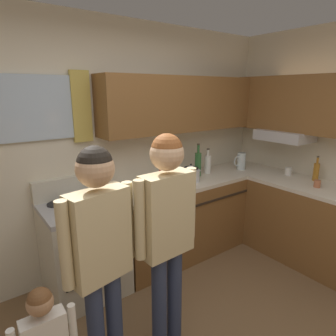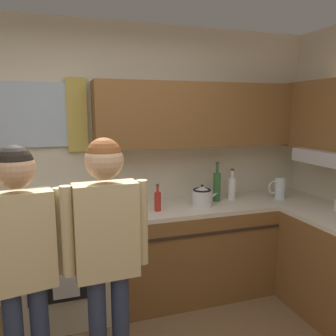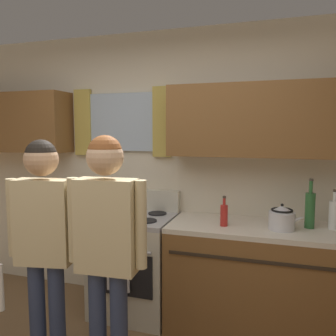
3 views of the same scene
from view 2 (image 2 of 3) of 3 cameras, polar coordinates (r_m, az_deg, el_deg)
The scene contains 10 objects.
back_wall_unit at distance 3.24m, azimuth -12.26°, elevation 3.61°, with size 4.60×0.42×2.60m.
kitchen_counter_run at distance 3.36m, azimuth 16.44°, elevation -14.36°, with size 2.20×2.07×0.90m.
stove_oven at distance 3.21m, azimuth -16.89°, elevation -15.20°, with size 0.70×0.67×1.10m.
bottle_wine_green at distance 3.41m, azimuth 8.19°, elevation -3.02°, with size 0.08×0.08×0.39m.
bottle_sauce_red at distance 3.06m, azimuth -1.75°, elevation -5.52°, with size 0.06×0.06×0.25m.
bottle_milk_white at distance 3.52m, azimuth 10.66°, elevation -3.25°, with size 0.08×0.08×0.31m.
stovetop_kettle at distance 3.24m, azimuth 5.73°, elevation -4.69°, with size 0.27×0.20×0.21m.
water_pitcher at distance 3.66m, azimuth 18.16°, elevation -3.18°, with size 0.19×0.11×0.22m.
adult_holding_child at distance 2.12m, azimuth -23.39°, elevation -12.74°, with size 0.49×0.22×1.61m.
adult_in_plaid at distance 2.09m, azimuth -10.24°, elevation -11.84°, with size 0.51×0.22×1.64m.
Camera 2 is at (-0.27, -1.38, 1.79)m, focal length 36.36 mm.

